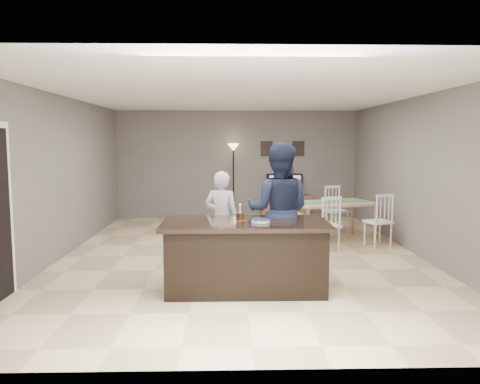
{
  "coord_description": "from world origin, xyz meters",
  "views": [
    {
      "loc": [
        -0.22,
        -7.79,
        1.94
      ],
      "look_at": [
        -0.03,
        -0.3,
        1.12
      ],
      "focal_mm": 35.0,
      "sensor_mm": 36.0,
      "label": 1
    }
  ],
  "objects_px": {
    "birthday_cake": "(240,216)",
    "woman": "(222,219)",
    "man": "(279,211)",
    "floor_lamp": "(233,161)",
    "tv_console": "(285,207)",
    "television": "(285,184)",
    "plate_stack": "(261,221)",
    "dining_table": "(332,209)",
    "kitchen_island": "(245,255)"
  },
  "relations": [
    {
      "from": "birthday_cake",
      "to": "woman",
      "type": "bearing_deg",
      "value": 103.32
    },
    {
      "from": "man",
      "to": "birthday_cake",
      "type": "bearing_deg",
      "value": 53.67
    },
    {
      "from": "floor_lamp",
      "to": "man",
      "type": "bearing_deg",
      "value": -83.42
    },
    {
      "from": "tv_console",
      "to": "woman",
      "type": "xyz_separation_m",
      "value": [
        -1.52,
        -4.39,
        0.44
      ]
    },
    {
      "from": "woman",
      "to": "man",
      "type": "distance_m",
      "value": 1.05
    },
    {
      "from": "television",
      "to": "plate_stack",
      "type": "xyz_separation_m",
      "value": [
        -1.01,
        -5.7,
        0.06
      ]
    },
    {
      "from": "woman",
      "to": "plate_stack",
      "type": "distance_m",
      "value": 1.35
    },
    {
      "from": "woman",
      "to": "floor_lamp",
      "type": "relative_size",
      "value": 0.79
    },
    {
      "from": "man",
      "to": "floor_lamp",
      "type": "distance_m",
      "value": 5.1
    },
    {
      "from": "television",
      "to": "plate_stack",
      "type": "bearing_deg",
      "value": 79.99
    },
    {
      "from": "birthday_cake",
      "to": "dining_table",
      "type": "bearing_deg",
      "value": 57.12
    },
    {
      "from": "tv_console",
      "to": "birthday_cake",
      "type": "bearing_deg",
      "value": -102.99
    },
    {
      "from": "plate_stack",
      "to": "floor_lamp",
      "type": "height_order",
      "value": "floor_lamp"
    },
    {
      "from": "kitchen_island",
      "to": "tv_console",
      "type": "bearing_deg",
      "value": 77.84
    },
    {
      "from": "floor_lamp",
      "to": "plate_stack",
      "type": "bearing_deg",
      "value": -87.13
    },
    {
      "from": "man",
      "to": "woman",
      "type": "bearing_deg",
      "value": -23.51
    },
    {
      "from": "kitchen_island",
      "to": "woman",
      "type": "bearing_deg",
      "value": 105.33
    },
    {
      "from": "tv_console",
      "to": "television",
      "type": "bearing_deg",
      "value": 90.0
    },
    {
      "from": "dining_table",
      "to": "floor_lamp",
      "type": "distance_m",
      "value": 3.33
    },
    {
      "from": "television",
      "to": "man",
      "type": "relative_size",
      "value": 0.48
    },
    {
      "from": "kitchen_island",
      "to": "dining_table",
      "type": "bearing_deg",
      "value": 58.81
    },
    {
      "from": "tv_console",
      "to": "floor_lamp",
      "type": "relative_size",
      "value": 0.64
    },
    {
      "from": "woman",
      "to": "dining_table",
      "type": "xyz_separation_m",
      "value": [
        2.12,
        1.8,
        -0.11
      ]
    },
    {
      "from": "birthday_cake",
      "to": "floor_lamp",
      "type": "distance_m",
      "value": 5.53
    },
    {
      "from": "birthday_cake",
      "to": "man",
      "type": "bearing_deg",
      "value": 39.66
    },
    {
      "from": "man",
      "to": "birthday_cake",
      "type": "height_order",
      "value": "man"
    },
    {
      "from": "television",
      "to": "birthday_cake",
      "type": "height_order",
      "value": "television"
    },
    {
      "from": "tv_console",
      "to": "dining_table",
      "type": "bearing_deg",
      "value": -76.99
    },
    {
      "from": "tv_console",
      "to": "dining_table",
      "type": "relative_size",
      "value": 0.54
    },
    {
      "from": "television",
      "to": "kitchen_island",
      "type": "bearing_deg",
      "value": 77.99
    },
    {
      "from": "woman",
      "to": "dining_table",
      "type": "relative_size",
      "value": 0.67
    },
    {
      "from": "dining_table",
      "to": "plate_stack",
      "type": "bearing_deg",
      "value": -136.92
    },
    {
      "from": "television",
      "to": "plate_stack",
      "type": "height_order",
      "value": "television"
    },
    {
      "from": "kitchen_island",
      "to": "plate_stack",
      "type": "xyz_separation_m",
      "value": [
        0.19,
        -0.06,
        0.47
      ]
    },
    {
      "from": "plate_stack",
      "to": "dining_table",
      "type": "height_order",
      "value": "dining_table"
    },
    {
      "from": "television",
      "to": "man",
      "type": "height_order",
      "value": "man"
    },
    {
      "from": "kitchen_island",
      "to": "birthday_cake",
      "type": "relative_size",
      "value": 9.72
    },
    {
      "from": "woman",
      "to": "floor_lamp",
      "type": "xyz_separation_m",
      "value": [
        0.23,
        4.41,
        0.72
      ]
    },
    {
      "from": "woman",
      "to": "birthday_cake",
      "type": "height_order",
      "value": "woman"
    },
    {
      "from": "woman",
      "to": "floor_lamp",
      "type": "bearing_deg",
      "value": -76.01
    },
    {
      "from": "kitchen_island",
      "to": "floor_lamp",
      "type": "height_order",
      "value": "floor_lamp"
    },
    {
      "from": "tv_console",
      "to": "plate_stack",
      "type": "relative_size",
      "value": 4.78
    },
    {
      "from": "woman",
      "to": "floor_lamp",
      "type": "distance_m",
      "value": 4.48
    },
    {
      "from": "television",
      "to": "tv_console",
      "type": "bearing_deg",
      "value": 90.0
    },
    {
      "from": "man",
      "to": "plate_stack",
      "type": "bearing_deg",
      "value": 78.03
    },
    {
      "from": "tv_console",
      "to": "floor_lamp",
      "type": "bearing_deg",
      "value": 179.11
    },
    {
      "from": "dining_table",
      "to": "tv_console",
      "type": "bearing_deg",
      "value": 83.98
    },
    {
      "from": "woman",
      "to": "dining_table",
      "type": "height_order",
      "value": "woman"
    },
    {
      "from": "kitchen_island",
      "to": "floor_lamp",
      "type": "relative_size",
      "value": 1.14
    },
    {
      "from": "tv_console",
      "to": "floor_lamp",
      "type": "height_order",
      "value": "floor_lamp"
    }
  ]
}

